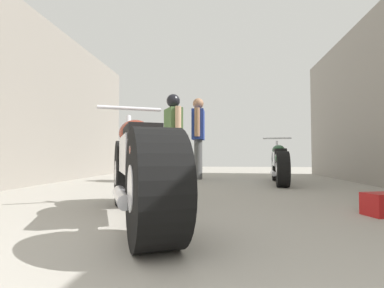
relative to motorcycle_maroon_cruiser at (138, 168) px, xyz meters
name	(u,v)px	position (x,y,z in m)	size (l,w,h in m)	color
ground_plane	(198,194)	(0.31, 1.58, -0.39)	(19.07, 19.07, 0.00)	#9E998E
garage_partition_left	(3,88)	(-2.42, 1.58, 1.03)	(0.08, 8.74, 2.84)	gray
motorcycle_maroon_cruiser	(138,168)	(0.00, 0.00, 0.00)	(1.07, 1.96, 0.95)	black
motorcycle_black_naked	(280,163)	(1.60, 3.06, -0.04)	(0.55, 1.81, 0.84)	black
mechanic_in_blue	(198,133)	(0.11, 3.94, 0.58)	(0.25, 0.68, 1.70)	#4C4C4C
mechanic_with_helmet	(173,129)	(-0.29, 3.14, 0.59)	(0.41, 0.61, 1.63)	#2D3851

